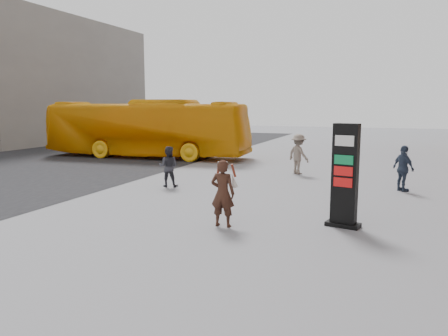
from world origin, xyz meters
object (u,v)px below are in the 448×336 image
(info_pylon, at_px, (345,176))
(bus, at_px, (147,129))
(woman, at_px, (223,192))
(pedestrian_c, at_px, (403,168))
(pedestrian_b, at_px, (299,154))
(pedestrian_a, at_px, (168,167))

(info_pylon, bearing_deg, bus, 150.51)
(bus, bearing_deg, woman, -145.78)
(info_pylon, distance_m, bus, 16.40)
(info_pylon, xyz_separation_m, woman, (-2.86, -1.07, -0.43))
(bus, xyz_separation_m, pedestrian_c, (13.72, -5.52, -0.84))
(woman, height_order, pedestrian_b, pedestrian_b)
(woman, distance_m, pedestrian_c, 7.81)
(pedestrian_a, distance_m, pedestrian_b, 6.16)
(pedestrian_c, bearing_deg, pedestrian_a, 64.62)
(pedestrian_a, bearing_deg, info_pylon, 140.06)
(pedestrian_c, bearing_deg, pedestrian_b, 18.92)
(pedestrian_a, relative_size, pedestrian_b, 0.86)
(woman, height_order, pedestrian_c, woman)
(info_pylon, xyz_separation_m, pedestrian_b, (-2.75, 7.94, -0.42))
(pedestrian_a, xyz_separation_m, pedestrian_b, (3.96, 4.72, 0.12))
(bus, relative_size, pedestrian_c, 7.29)
(woman, bearing_deg, pedestrian_a, -50.23)
(woman, distance_m, bus, 15.24)
(bus, distance_m, pedestrian_c, 14.81)
(pedestrian_c, bearing_deg, info_pylon, 124.22)
(bus, distance_m, pedestrian_a, 9.52)
(woman, distance_m, pedestrian_a, 5.77)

